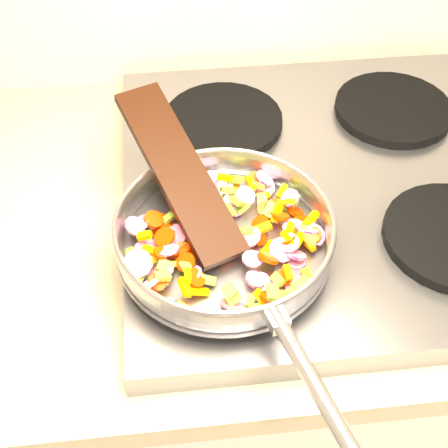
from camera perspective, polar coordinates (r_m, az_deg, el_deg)
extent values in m
cube|color=#939399|center=(0.95, 9.30, 3.36)|extent=(0.60, 0.60, 0.04)
cylinder|color=black|center=(0.81, 2.08, -2.79)|extent=(0.19, 0.19, 0.02)
cylinder|color=black|center=(1.01, -0.08, 9.43)|extent=(0.19, 0.19, 0.02)
cylinder|color=black|center=(1.07, 15.21, 10.12)|extent=(0.19, 0.19, 0.02)
cylinder|color=#9E9EA5|center=(0.81, 0.00, -1.99)|extent=(0.28, 0.28, 0.01)
torus|color=#9E9EA5|center=(0.79, 0.00, -0.80)|extent=(0.31, 0.31, 0.04)
torus|color=#9E9EA5|center=(0.77, 0.00, 0.20)|extent=(0.28, 0.28, 0.01)
cylinder|color=#9E9EA5|center=(0.66, 8.16, -14.12)|extent=(0.07, 0.19, 0.02)
cube|color=#9E9EA5|center=(0.70, 4.79, -8.62)|extent=(0.03, 0.04, 0.02)
cube|color=#F1A500|center=(0.80, 3.50, -0.42)|extent=(0.03, 0.02, 0.01)
cylinder|color=#BD125C|center=(0.79, 6.71, -3.36)|extent=(0.03, 0.03, 0.01)
cylinder|color=#BD125C|center=(0.78, 5.28, -2.37)|extent=(0.05, 0.04, 0.02)
cylinder|color=#BD125C|center=(0.74, 0.93, -7.39)|extent=(0.05, 0.04, 0.03)
cube|color=#F1A500|center=(0.77, 7.68, -4.85)|extent=(0.02, 0.03, 0.02)
cube|color=#F1A500|center=(0.85, 5.26, 3.01)|extent=(0.02, 0.02, 0.01)
cylinder|color=#F62E01|center=(0.87, 2.83, 4.02)|extent=(0.04, 0.04, 0.02)
cube|color=#F1A500|center=(0.75, 5.85, -4.42)|extent=(0.01, 0.02, 0.01)
cylinder|color=#F62E01|center=(0.88, -2.40, 3.80)|extent=(0.03, 0.03, 0.02)
cylinder|color=#BD125C|center=(0.80, 7.64, -0.43)|extent=(0.04, 0.04, 0.02)
cylinder|color=#F62E01|center=(0.83, 7.30, 0.21)|extent=(0.03, 0.03, 0.01)
cube|color=#F1A500|center=(0.85, 2.47, 3.71)|extent=(0.01, 0.02, 0.01)
cylinder|color=#BD125C|center=(0.83, 6.08, 2.39)|extent=(0.03, 0.03, 0.02)
cylinder|color=#F62E01|center=(0.81, -6.43, 0.40)|extent=(0.03, 0.03, 0.02)
cube|color=#87AD2E|center=(0.79, 0.41, -1.59)|extent=(0.02, 0.02, 0.01)
cube|color=#F1A500|center=(0.78, 5.90, -1.28)|extent=(0.02, 0.02, 0.01)
cylinder|color=#F62E01|center=(0.82, -0.19, -0.12)|extent=(0.03, 0.03, 0.02)
cylinder|color=#BD125C|center=(0.80, -8.14, -0.21)|extent=(0.03, 0.04, 0.03)
cube|color=#87AD2E|center=(0.79, 7.39, -0.70)|extent=(0.01, 0.02, 0.01)
cylinder|color=#F62E01|center=(0.73, 4.00, -6.67)|extent=(0.03, 0.03, 0.01)
cube|color=#F1A500|center=(0.79, 7.83, -1.94)|extent=(0.01, 0.02, 0.01)
cube|color=#87AD2E|center=(0.77, -7.68, -4.59)|extent=(0.02, 0.03, 0.01)
cube|color=#F1A500|center=(0.82, -0.94, 0.42)|extent=(0.02, 0.03, 0.01)
cube|color=#87AD2E|center=(0.72, 2.78, -7.93)|extent=(0.02, 0.02, 0.01)
cube|color=#87AD2E|center=(0.86, 5.67, 2.86)|extent=(0.02, 0.02, 0.01)
cube|color=#87AD2E|center=(0.75, -5.61, -4.76)|extent=(0.02, 0.02, 0.01)
cube|color=#F1A500|center=(0.87, -3.45, 3.30)|extent=(0.02, 0.02, 0.01)
cube|color=#87AD2E|center=(0.75, -1.52, -5.15)|extent=(0.02, 0.01, 0.02)
cylinder|color=#F62E01|center=(0.77, -7.72, -3.98)|extent=(0.04, 0.03, 0.02)
cube|color=#87AD2E|center=(0.81, -1.77, 0.81)|extent=(0.02, 0.02, 0.01)
cube|color=#87AD2E|center=(0.73, 4.46, -6.27)|extent=(0.02, 0.03, 0.01)
cube|color=#87AD2E|center=(0.84, -4.75, 2.85)|extent=(0.02, 0.02, 0.02)
cube|color=#F1A500|center=(0.73, -3.58, -5.79)|extent=(0.02, 0.03, 0.01)
cylinder|color=#BD125C|center=(0.76, 2.61, -3.21)|extent=(0.03, 0.03, 0.01)
cylinder|color=#BD125C|center=(0.80, -7.00, -2.40)|extent=(0.04, 0.04, 0.02)
cube|color=#87AD2E|center=(0.77, -4.64, -3.64)|extent=(0.02, 0.02, 0.02)
cube|color=#87AD2E|center=(0.84, 3.50, 2.07)|extent=(0.01, 0.02, 0.01)
cylinder|color=#BD125C|center=(0.76, 2.85, -5.08)|extent=(0.03, 0.03, 0.01)
cube|color=#87AD2E|center=(0.76, -3.48, -3.88)|extent=(0.02, 0.02, 0.01)
cube|color=#87AD2E|center=(0.84, 0.33, 3.13)|extent=(0.02, 0.01, 0.01)
cylinder|color=#F62E01|center=(0.79, -5.45, -1.17)|extent=(0.03, 0.03, 0.02)
cube|color=#F1A500|center=(0.78, -6.73, -2.46)|extent=(0.03, 0.02, 0.02)
cube|color=#87AD2E|center=(0.82, -7.36, 0.18)|extent=(0.02, 0.02, 0.01)
cylinder|color=#BD125C|center=(0.87, 3.58, 3.33)|extent=(0.05, 0.05, 0.02)
cube|color=#F1A500|center=(0.78, 3.97, -2.28)|extent=(0.02, 0.03, 0.01)
cube|color=#F1A500|center=(0.79, -7.28, -1.06)|extent=(0.02, 0.01, 0.01)
cube|color=#F1A500|center=(0.87, 1.19, 3.68)|extent=(0.02, 0.02, 0.02)
cylinder|color=#F62E01|center=(0.79, -3.84, -2.58)|extent=(0.04, 0.04, 0.02)
cylinder|color=#F62E01|center=(0.77, -5.78, -2.64)|extent=(0.02, 0.03, 0.01)
cube|color=#87AD2E|center=(0.79, -1.70, -1.32)|extent=(0.02, 0.02, 0.01)
cube|color=#87AD2E|center=(0.85, 5.70, 1.62)|extent=(0.03, 0.03, 0.02)
cube|color=#87AD2E|center=(0.84, -3.88, 3.00)|extent=(0.02, 0.02, 0.01)
cylinder|color=#BD125C|center=(0.76, 6.69, -5.61)|extent=(0.05, 0.05, 0.02)
cube|color=#87AD2E|center=(0.75, 7.02, -5.43)|extent=(0.03, 0.02, 0.01)
cube|color=#F1A500|center=(0.75, -2.24, -6.19)|extent=(0.03, 0.01, 0.02)
cylinder|color=#F62E01|center=(0.75, -2.61, -4.95)|extent=(0.03, 0.04, 0.02)
cube|color=#87AD2E|center=(0.79, -8.55, -2.75)|extent=(0.01, 0.02, 0.01)
cube|color=#87AD2E|center=(0.73, 0.83, -6.84)|extent=(0.02, 0.02, 0.01)
cylinder|color=#F62E01|center=(0.78, -4.04, -2.37)|extent=(0.04, 0.03, 0.03)
cube|color=#87AD2E|center=(0.84, -2.12, 1.89)|extent=(0.02, 0.02, 0.01)
cube|color=#87AD2E|center=(0.75, 4.96, -5.06)|extent=(0.02, 0.02, 0.01)
cylinder|color=#F62E01|center=(0.83, 4.28, 0.96)|extent=(0.02, 0.02, 0.02)
cube|color=#87AD2E|center=(0.82, -4.11, 0.74)|extent=(0.02, 0.02, 0.01)
cube|color=#F1A500|center=(0.84, 1.16, 2.36)|extent=(0.02, 0.01, 0.01)
cube|color=#87AD2E|center=(0.79, 0.15, -2.14)|extent=(0.02, 0.02, 0.01)
cylinder|color=#F62E01|center=(0.88, -2.03, 4.11)|extent=(0.03, 0.03, 0.02)
cylinder|color=#BD125C|center=(0.81, -7.75, -0.07)|extent=(0.04, 0.04, 0.02)
cube|color=#F1A500|center=(0.76, -5.89, -5.31)|extent=(0.02, 0.01, 0.01)
cylinder|color=#F62E01|center=(0.80, 5.80, -1.64)|extent=(0.03, 0.03, 0.01)
cube|color=#87AD2E|center=(0.84, 6.17, 2.38)|extent=(0.03, 0.02, 0.01)
cube|color=#F1A500|center=(0.80, -1.57, -0.05)|extent=(0.02, 0.02, 0.01)
cube|color=#F1A500|center=(0.81, 7.95, 0.43)|extent=(0.03, 0.03, 0.01)
cylinder|color=#BD125C|center=(0.80, -1.61, 0.17)|extent=(0.04, 0.04, 0.01)
cylinder|color=#BD125C|center=(0.76, -7.85, -3.56)|extent=(0.04, 0.03, 0.02)
cylinder|color=#F62E01|center=(0.78, -0.93, -1.45)|extent=(0.03, 0.03, 0.02)
cylinder|color=#BD125C|center=(0.76, 3.33, -5.34)|extent=(0.03, 0.03, 0.02)
cylinder|color=#BD125C|center=(0.80, -4.32, -0.99)|extent=(0.04, 0.04, 0.02)
cylinder|color=#BD125C|center=(0.80, 6.46, -0.41)|extent=(0.04, 0.04, 0.01)
cylinder|color=#F62E01|center=(0.76, 4.05, -3.16)|extent=(0.04, 0.04, 0.02)
cube|color=#F1A500|center=(0.73, 4.42, -7.14)|extent=(0.03, 0.02, 0.02)
cylinder|color=#BD125C|center=(0.87, -1.36, 4.29)|extent=(0.03, 0.03, 0.01)
cylinder|color=#F62E01|center=(0.80, 3.30, -1.34)|extent=(0.03, 0.03, 0.02)
cylinder|color=#F62E01|center=(0.82, -5.58, -0.76)|extent=(0.04, 0.04, 0.02)
cylinder|color=#BD125C|center=(0.82, -1.55, -0.04)|extent=(0.03, 0.02, 0.02)
cylinder|color=#F62E01|center=(0.80, -2.49, 0.11)|extent=(0.03, 0.03, 0.01)
cube|color=#87AD2E|center=(0.74, 5.71, -6.49)|extent=(0.02, 0.02, 0.02)
cylinder|color=#BD125C|center=(0.74, -6.88, -5.46)|extent=(0.03, 0.03, 0.02)
cube|color=#F1A500|center=(0.80, 2.34, -0.66)|extent=(0.02, 0.01, 0.01)
cylinder|color=#F62E01|center=(0.80, 8.05, -1.06)|extent=(0.03, 0.03, 0.02)
cube|color=#87AD2E|center=(0.80, 2.05, -0.74)|extent=(0.03, 0.02, 0.02)
cylinder|color=#F62E01|center=(0.84, -2.20, 2.22)|extent=(0.03, 0.02, 0.02)
cylinder|color=#BD125C|center=(0.80, 8.23, -0.95)|extent=(0.04, 0.04, 0.02)
cylinder|color=#BD125C|center=(0.75, -2.85, -4.58)|extent=(0.03, 0.03, 0.01)
cube|color=#F1A500|center=(0.79, 6.85, -1.44)|extent=(0.02, 0.02, 0.02)
cylinder|color=#F62E01|center=(0.81, 5.22, 0.72)|extent=(0.03, 0.03, 0.02)
cube|color=#F1A500|center=(0.85, 3.65, 2.69)|extent=(0.02, 0.02, 0.02)
cylinder|color=#BD125C|center=(0.79, 2.29, -1.23)|extent=(0.04, 0.04, 0.02)
cylinder|color=#BD125C|center=(0.81, 0.45, -0.73)|extent=(0.04, 0.04, 0.01)
cylinder|color=#BD125C|center=(0.83, 0.85, 1.73)|extent=(0.04, 0.04, 0.03)
cube|color=#87AD2E|center=(0.80, -3.89, -1.63)|extent=(0.02, 0.02, 0.02)
cylinder|color=#F62E01|center=(0.74, -4.11, -7.93)|extent=(0.03, 0.03, 0.02)
cube|color=#F1A500|center=(0.81, 4.84, 0.94)|extent=(0.02, 0.03, 0.02)
cylinder|color=#BD125C|center=(0.83, -1.29, 1.78)|extent=(0.03, 0.03, 0.02)
cylinder|color=#BD125C|center=(0.85, -2.64, 1.79)|extent=(0.03, 0.03, 0.02)
cube|color=#87AD2E|center=(0.73, 4.95, -6.70)|extent=(0.02, 0.02, 0.01)
cylinder|color=#F62E01|center=(0.75, 5.47, -4.93)|extent=(0.03, 0.03, 0.01)
cylinder|color=#F62E01|center=(0.79, 5.84, -1.23)|extent=(0.04, 0.04, 0.02)
cylinder|color=#F62E01|center=(0.77, 0.00, -2.37)|extent=(0.03, 0.03, 0.03)
cylinder|color=#F62E01|center=(0.84, 6.55, 1.16)|extent=(0.03, 0.03, 0.02)
cylinder|color=#BD125C|center=(0.79, -1.37, -2.20)|extent=(0.03, 0.03, 0.01)
cube|color=#87AD2E|center=(0.82, 1.23, 2.07)|extent=(0.02, 0.02, 0.01)
cube|color=#87AD2E|center=(0.83, 1.69, 1.49)|extent=(0.02, 0.02, 0.02)
cylinder|color=#F62E01|center=(0.75, -6.09, -5.30)|extent=(0.02, 0.02, 0.01)
cylinder|color=#BD125C|center=(0.78, 5.99, -1.73)|extent=(0.03, 0.03, 0.02)
cylinder|color=#BD125C|center=(0.77, -5.08, -2.39)|extent=(0.04, 0.03, 0.02)
cube|color=#87AD2E|center=(0.79, -1.42, -0.04)|extent=(0.02, 0.02, 0.01)
cylinder|color=#F62E01|center=(0.87, -2.91, 4.58)|extent=(0.03, 0.04, 0.03)
cube|color=#87AD2E|center=(0.86, 1.08, 4.08)|extent=(0.03, 0.02, 0.02)
cube|color=#87AD2E|center=(0.82, 4.22, 1.33)|extent=(0.02, 0.02, 0.02)
cube|color=#87AD2E|center=(0.87, -2.70, 3.67)|extent=(0.02, 0.02, 0.02)
cube|color=#87AD2E|center=(0.84, -4.35, 1.96)|extent=(0.02, 0.02, 0.02)
cube|color=#87AD2E|center=(0.77, 4.10, -2.92)|extent=(0.02, 0.02, 0.02)
cylinder|color=#BD125C|center=(0.74, 4.83, -6.93)|extent=(0.04, 0.04, 0.01)
cube|color=#87AD2E|center=(0.87, -2.96, 4.25)|extent=(0.02, 0.02, 0.01)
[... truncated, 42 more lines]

